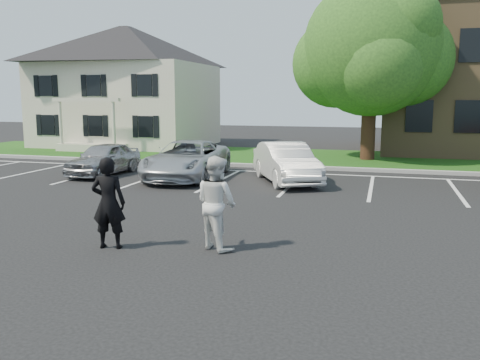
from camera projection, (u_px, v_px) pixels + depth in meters
name	position (u px, v px, depth m)	size (l,w,h in m)	color
ground_plane	(227.00, 244.00, 11.00)	(90.00, 90.00, 0.00)	black
curb	(308.00, 168.00, 22.37)	(40.00, 0.30, 0.15)	gray
grass_strip	(320.00, 158.00, 26.17)	(44.00, 8.00, 0.08)	#1F410D
stall_lines	(333.00, 181.00, 19.11)	(34.00, 5.36, 0.01)	silver
house	(127.00, 86.00, 32.85)	(10.30, 9.22, 7.60)	beige
tree	(373.00, 51.00, 24.59)	(7.80, 7.20, 8.80)	black
man_black_suit	(109.00, 203.00, 10.57)	(0.71, 0.46, 1.93)	black
man_white_shirt	(216.00, 203.00, 10.53)	(0.95, 0.74, 1.96)	silver
car_silver_west	(104.00, 159.00, 20.72)	(1.57, 3.89, 1.33)	#9F9FA3
car_silver_minivan	(187.00, 160.00, 19.79)	(2.44, 5.29, 1.47)	#B3B6BC
car_white_sedan	(286.00, 163.00, 18.87)	(1.56, 4.46, 1.47)	silver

